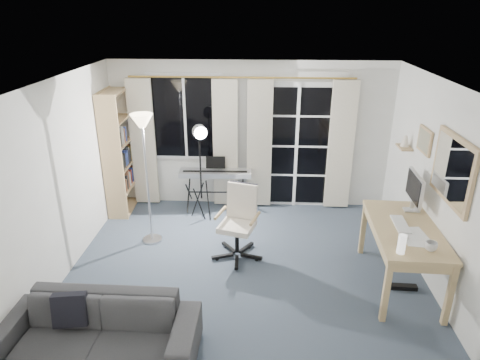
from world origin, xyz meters
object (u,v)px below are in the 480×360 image
(office_chair, at_px, (240,215))
(desk, at_px, (405,235))
(sofa, at_px, (95,323))
(mug, at_px, (431,245))
(keyboard_piano, at_px, (215,174))
(monitor, at_px, (415,189))
(torchiere_lamp, at_px, (144,141))
(bookshelf, at_px, (118,154))
(studio_light, at_px, (200,143))

(office_chair, relative_size, desk, 0.67)
(sofa, bearing_deg, mug, 14.37)
(keyboard_piano, relative_size, monitor, 2.07)
(monitor, bearing_deg, torchiere_lamp, 175.21)
(desk, height_order, mug, mug)
(desk, bearing_deg, office_chair, 164.87)
(bookshelf, height_order, keyboard_piano, bookshelf)
(bookshelf, height_order, monitor, bookshelf)
(bookshelf, relative_size, mug, 15.47)
(desk, xyz_separation_m, mug, (0.10, -0.50, 0.16))
(office_chair, xyz_separation_m, sofa, (-1.28, -1.93, -0.20))
(office_chair, bearing_deg, sofa, -107.27)
(office_chair, bearing_deg, monitor, 11.94)
(mug, height_order, sofa, mug)
(desk, height_order, sofa, desk)
(torchiere_lamp, xyz_separation_m, keyboard_piano, (0.82, 1.06, -0.87))
(office_chair, xyz_separation_m, desk, (1.97, -0.61, 0.10))
(torchiere_lamp, distance_m, monitor, 3.50)
(torchiere_lamp, xyz_separation_m, desk, (3.26, -0.87, -0.82))
(keyboard_piano, distance_m, office_chair, 1.40)
(studio_light, distance_m, desk, 3.09)
(studio_light, relative_size, mug, 12.33)
(keyboard_piano, xyz_separation_m, office_chair, (0.47, -1.32, -0.05))
(studio_light, bearing_deg, monitor, -41.98)
(sofa, bearing_deg, keyboard_piano, 76.69)
(bookshelf, xyz_separation_m, sofa, (0.76, -3.25, -0.57))
(studio_light, height_order, desk, studio_light)
(keyboard_piano, distance_m, studio_light, 0.76)
(sofa, bearing_deg, office_chair, 57.16)
(bookshelf, xyz_separation_m, torchiere_lamp, (0.75, -1.06, 0.56))
(studio_light, height_order, mug, studio_light)
(studio_light, xyz_separation_m, sofa, (-0.63, -2.87, -0.89))
(torchiere_lamp, xyz_separation_m, office_chair, (1.29, -0.26, -0.92))
(office_chair, xyz_separation_m, monitor, (2.16, -0.16, 0.50))
(torchiere_lamp, height_order, keyboard_piano, torchiere_lamp)
(keyboard_piano, bearing_deg, desk, -40.18)
(studio_light, xyz_separation_m, monitor, (2.80, -1.10, -0.19))
(keyboard_piano, bearing_deg, bookshelf, 178.25)
(bookshelf, relative_size, office_chair, 2.01)
(office_chair, distance_m, desk, 2.06)
(keyboard_piano, xyz_separation_m, mug, (2.53, -2.43, 0.21))
(mug, bearing_deg, office_chair, 151.69)
(mug, bearing_deg, sofa, -166.30)
(keyboard_piano, bearing_deg, monitor, -31.13)
(keyboard_piano, distance_m, mug, 3.52)
(office_chair, bearing_deg, studio_light, 140.57)
(torchiere_lamp, bearing_deg, office_chair, -11.38)
(bookshelf, height_order, desk, bookshelf)
(bookshelf, distance_m, mug, 4.77)
(torchiere_lamp, relative_size, mug, 14.55)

